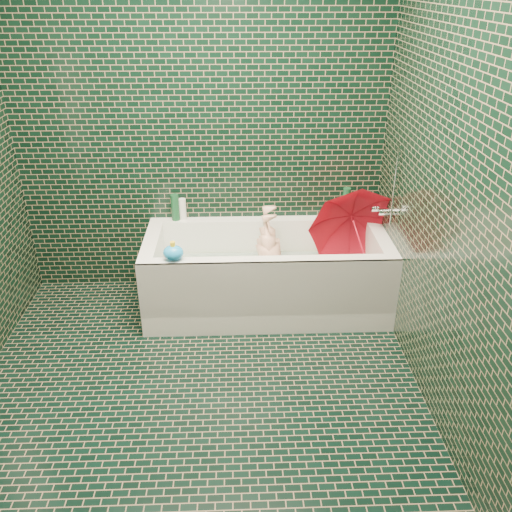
{
  "coord_description": "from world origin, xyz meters",
  "views": [
    {
      "loc": [
        0.25,
        -2.36,
        2.16
      ],
      "look_at": [
        0.37,
        0.82,
        0.51
      ],
      "focal_mm": 38.0,
      "sensor_mm": 36.0,
      "label": 1
    }
  ],
  "objects_px": {
    "bathtub": "(267,281)",
    "rubber_duck": "(346,212)",
    "child": "(273,267)",
    "umbrella": "(359,237)",
    "bath_toy": "(173,253)"
  },
  "relations": [
    {
      "from": "umbrella",
      "to": "child",
      "type": "bearing_deg",
      "value": -176.94
    },
    {
      "from": "child",
      "to": "umbrella",
      "type": "height_order",
      "value": "umbrella"
    },
    {
      "from": "bathtub",
      "to": "rubber_duck",
      "type": "bearing_deg",
      "value": 29.24
    },
    {
      "from": "bathtub",
      "to": "child",
      "type": "distance_m",
      "value": 0.11
    },
    {
      "from": "child",
      "to": "bath_toy",
      "type": "xyz_separation_m",
      "value": [
        -0.66,
        -0.32,
        0.3
      ]
    },
    {
      "from": "bathtub",
      "to": "rubber_duck",
      "type": "distance_m",
      "value": 0.79
    },
    {
      "from": "bathtub",
      "to": "child",
      "type": "bearing_deg",
      "value": 26.72
    },
    {
      "from": "bathtub",
      "to": "umbrella",
      "type": "bearing_deg",
      "value": 0.81
    },
    {
      "from": "umbrella",
      "to": "rubber_duck",
      "type": "bearing_deg",
      "value": 100.01
    },
    {
      "from": "child",
      "to": "umbrella",
      "type": "xyz_separation_m",
      "value": [
        0.59,
        -0.01,
        0.23
      ]
    },
    {
      "from": "child",
      "to": "rubber_duck",
      "type": "xyz_separation_m",
      "value": [
        0.56,
        0.32,
        0.29
      ]
    },
    {
      "from": "child",
      "to": "umbrella",
      "type": "relative_size",
      "value": 1.36
    },
    {
      "from": "umbrella",
      "to": "rubber_duck",
      "type": "relative_size",
      "value": 5.07
    },
    {
      "from": "umbrella",
      "to": "rubber_duck",
      "type": "height_order",
      "value": "umbrella"
    },
    {
      "from": "child",
      "to": "rubber_duck",
      "type": "bearing_deg",
      "value": 127.19
    }
  ]
}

